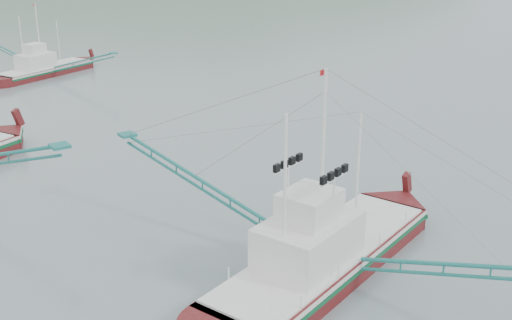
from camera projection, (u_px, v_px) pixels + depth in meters
ground at (320, 249)px, 33.70m from camera, size 1200.00×1200.00×0.00m
main_boat at (324, 234)px, 30.55m from camera, size 15.50×26.38×11.01m
bg_boat_far at (44, 60)px, 73.09m from camera, size 12.17×20.49×8.75m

